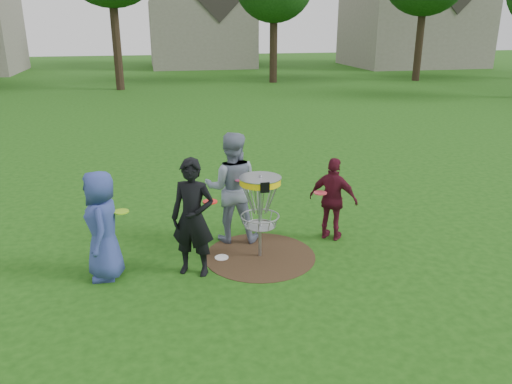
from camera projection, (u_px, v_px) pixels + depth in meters
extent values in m
plane|color=#19470F|center=(260.00, 256.00, 8.10)|extent=(100.00, 100.00, 0.00)
cylinder|color=#47331E|center=(260.00, 256.00, 8.09)|extent=(1.80, 1.80, 0.01)
imported|color=#32418B|center=(102.00, 226.00, 7.20)|extent=(0.53, 0.81, 1.64)
imported|color=black|center=(193.00, 218.00, 7.28)|extent=(0.77, 0.66, 1.79)
imported|color=gray|center=(232.00, 187.00, 8.42)|extent=(1.05, 0.89, 1.90)
imported|color=#591425|center=(333.00, 199.00, 8.52)|extent=(0.88, 0.81, 1.45)
cylinder|color=white|center=(222.00, 258.00, 8.02)|extent=(0.22, 0.22, 0.02)
cylinder|color=#9EA0A5|center=(260.00, 217.00, 7.87)|extent=(0.05, 0.05, 1.38)
cylinder|color=yellow|center=(260.00, 181.00, 7.68)|extent=(0.64, 0.64, 0.10)
cylinder|color=#9EA0A5|center=(260.00, 178.00, 7.66)|extent=(0.66, 0.66, 0.01)
cube|color=black|center=(265.00, 188.00, 7.38)|extent=(0.14, 0.02, 0.16)
torus|color=#9EA0A5|center=(260.00, 216.00, 7.87)|extent=(0.62, 0.62, 0.02)
torus|color=#9EA0A5|center=(260.00, 225.00, 7.92)|extent=(0.50, 0.50, 0.02)
cylinder|color=#9EA0A5|center=(260.00, 226.00, 7.92)|extent=(0.44, 0.44, 0.01)
cylinder|color=#A6F41B|center=(121.00, 212.00, 7.21)|extent=(0.22, 0.22, 0.02)
cylinder|color=#FF1D15|center=(210.00, 202.00, 7.34)|extent=(0.22, 0.22, 0.02)
cylinder|color=#ED3E7E|center=(241.00, 179.00, 8.13)|extent=(0.22, 0.22, 0.02)
cylinder|color=#DB3946|center=(320.00, 193.00, 8.34)|extent=(0.22, 0.22, 0.02)
cylinder|color=#38281C|center=(117.00, 46.00, 26.59)|extent=(0.46, 0.46, 4.62)
cylinder|color=#38281C|center=(273.00, 50.00, 29.92)|extent=(0.46, 0.46, 3.78)
cylinder|color=#38281C|center=(419.00, 46.00, 30.73)|extent=(0.46, 0.46, 4.20)
cube|color=gray|center=(201.00, 34.00, 40.20)|extent=(8.00, 7.00, 5.00)
cube|color=gray|center=(413.00, 28.00, 40.67)|extent=(10.00, 8.00, 6.00)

